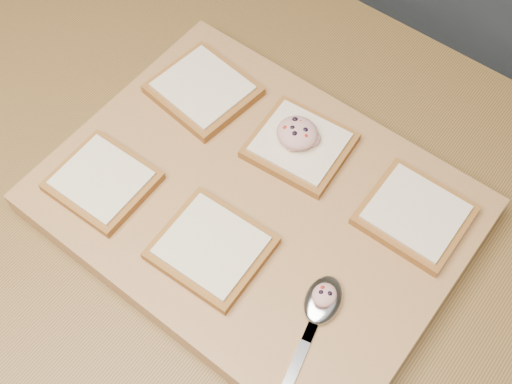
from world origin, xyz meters
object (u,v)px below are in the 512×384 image
cutting_board (256,206)px  spoon (318,312)px  tuna_salad_dollop (297,133)px  bread_far_center (300,145)px

cutting_board → spoon: 0.16m
tuna_salad_dollop → spoon: size_ratio=0.26×
spoon → tuna_salad_dollop: bearing=132.0°
tuna_salad_dollop → spoon: tuna_salad_dollop is taller
bread_far_center → cutting_board: bearing=-89.7°
bread_far_center → tuna_salad_dollop: (-0.01, 0.00, 0.02)m
bread_far_center → spoon: size_ratio=0.62×
cutting_board → spoon: size_ratio=2.43×
cutting_board → bread_far_center: bread_far_center is taller
cutting_board → tuna_salad_dollop: (-0.01, 0.09, 0.05)m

